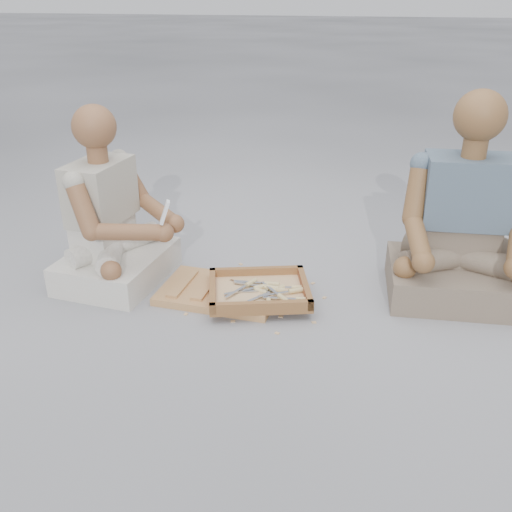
% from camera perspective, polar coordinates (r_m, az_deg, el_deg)
% --- Properties ---
extents(ground, '(60.00, 60.00, 0.00)m').
position_cam_1_polar(ground, '(2.49, -0.60, -7.63)').
color(ground, '#A2A2A7').
rests_on(ground, ground).
extents(carved_panel, '(0.58, 0.41, 0.04)m').
position_cam_1_polar(carved_panel, '(2.77, -3.67, -3.61)').
color(carved_panel, '#AB7D42').
rests_on(carved_panel, ground).
extents(tool_tray, '(0.55, 0.49, 0.06)m').
position_cam_1_polar(tool_tray, '(2.68, 0.30, -3.56)').
color(tool_tray, brown).
rests_on(tool_tray, carved_panel).
extents(chisel_0, '(0.11, 0.21, 0.02)m').
position_cam_1_polar(chisel_0, '(2.72, -0.79, -2.83)').
color(chisel_0, silver).
rests_on(chisel_0, tool_tray).
extents(chisel_1, '(0.22, 0.06, 0.02)m').
position_cam_1_polar(chisel_1, '(2.72, 3.85, -3.16)').
color(chisel_1, silver).
rests_on(chisel_1, tool_tray).
extents(chisel_2, '(0.15, 0.19, 0.02)m').
position_cam_1_polar(chisel_2, '(2.68, 1.87, -3.43)').
color(chisel_2, silver).
rests_on(chisel_2, tool_tray).
extents(chisel_3, '(0.22, 0.08, 0.02)m').
position_cam_1_polar(chisel_3, '(2.68, 1.67, -3.45)').
color(chisel_3, silver).
rests_on(chisel_3, tool_tray).
extents(chisel_4, '(0.16, 0.17, 0.02)m').
position_cam_1_polar(chisel_4, '(2.61, 2.49, -4.06)').
color(chisel_4, silver).
rests_on(chisel_4, tool_tray).
extents(chisel_5, '(0.19, 0.14, 0.02)m').
position_cam_1_polar(chisel_5, '(2.70, 0.07, -3.19)').
color(chisel_5, silver).
rests_on(chisel_5, tool_tray).
extents(chisel_6, '(0.22, 0.03, 0.02)m').
position_cam_1_polar(chisel_6, '(2.73, 1.15, -2.76)').
color(chisel_6, silver).
rests_on(chisel_6, tool_tray).
extents(chisel_7, '(0.22, 0.04, 0.02)m').
position_cam_1_polar(chisel_7, '(2.60, 4.30, -4.33)').
color(chisel_7, silver).
rests_on(chisel_7, tool_tray).
extents(chisel_8, '(0.22, 0.04, 0.02)m').
position_cam_1_polar(chisel_8, '(2.70, 1.13, -3.10)').
color(chisel_8, silver).
rests_on(chisel_8, tool_tray).
extents(chisel_9, '(0.20, 0.13, 0.02)m').
position_cam_1_polar(chisel_9, '(2.66, 3.57, -3.52)').
color(chisel_9, silver).
rests_on(chisel_9, tool_tray).
extents(chisel_10, '(0.08, 0.22, 0.02)m').
position_cam_1_polar(chisel_10, '(2.60, 1.27, -4.50)').
color(chisel_10, silver).
rests_on(chisel_10, tool_tray).
extents(chisel_11, '(0.21, 0.11, 0.02)m').
position_cam_1_polar(chisel_11, '(2.69, 0.09, -3.39)').
color(chisel_11, silver).
rests_on(chisel_11, tool_tray).
extents(wood_chip_0, '(0.02, 0.02, 0.00)m').
position_cam_1_polar(wood_chip_0, '(2.48, 2.13, -7.72)').
color(wood_chip_0, '#DBAF81').
rests_on(wood_chip_0, ground).
extents(wood_chip_1, '(0.02, 0.02, 0.00)m').
position_cam_1_polar(wood_chip_1, '(2.90, 1.99, -2.47)').
color(wood_chip_1, '#DBAF81').
rests_on(wood_chip_1, ground).
extents(wood_chip_2, '(0.02, 0.02, 0.00)m').
position_cam_1_polar(wood_chip_2, '(3.07, -1.54, -0.82)').
color(wood_chip_2, '#DBAF81').
rests_on(wood_chip_2, ground).
extents(wood_chip_3, '(0.02, 0.02, 0.00)m').
position_cam_1_polar(wood_chip_3, '(2.56, -2.31, -6.56)').
color(wood_chip_3, '#DBAF81').
rests_on(wood_chip_3, ground).
extents(wood_chip_4, '(0.02, 0.02, 0.00)m').
position_cam_1_polar(wood_chip_4, '(2.68, -5.63, -5.11)').
color(wood_chip_4, '#DBAF81').
rests_on(wood_chip_4, ground).
extents(wood_chip_5, '(0.02, 0.02, 0.00)m').
position_cam_1_polar(wood_chip_5, '(2.57, 5.82, -6.62)').
color(wood_chip_5, '#DBAF81').
rests_on(wood_chip_5, ground).
extents(wood_chip_6, '(0.02, 0.02, 0.00)m').
position_cam_1_polar(wood_chip_6, '(2.74, -2.64, -4.27)').
color(wood_chip_6, '#DBAF81').
rests_on(wood_chip_6, ground).
extents(wood_chip_7, '(0.02, 0.02, 0.00)m').
position_cam_1_polar(wood_chip_7, '(2.60, -2.71, -6.05)').
color(wood_chip_7, '#DBAF81').
rests_on(wood_chip_7, ground).
extents(wood_chip_8, '(0.02, 0.02, 0.00)m').
position_cam_1_polar(wood_chip_8, '(2.95, 0.36, -1.98)').
color(wood_chip_8, '#DBAF81').
rests_on(wood_chip_8, ground).
extents(wood_chip_9, '(0.02, 0.02, 0.00)m').
position_cam_1_polar(wood_chip_9, '(2.75, 5.44, -4.25)').
color(wood_chip_9, '#DBAF81').
rests_on(wood_chip_9, ground).
extents(wood_chip_10, '(0.02, 0.02, 0.00)m').
position_cam_1_polar(wood_chip_10, '(2.79, -2.54, -3.72)').
color(wood_chip_10, '#DBAF81').
rests_on(wood_chip_10, ground).
extents(wood_chip_11, '(0.02, 0.02, 0.00)m').
position_cam_1_polar(wood_chip_11, '(2.89, 5.71, -2.72)').
color(wood_chip_11, '#DBAF81').
rests_on(wood_chip_11, ground).
extents(wood_chip_12, '(0.02, 0.02, 0.00)m').
position_cam_1_polar(wood_chip_12, '(2.76, 6.85, -4.16)').
color(wood_chip_12, '#DBAF81').
rests_on(wood_chip_12, ground).
extents(wood_chip_13, '(0.02, 0.02, 0.00)m').
position_cam_1_polar(wood_chip_13, '(3.01, 2.04, -1.37)').
color(wood_chip_13, '#DBAF81').
rests_on(wood_chip_13, ground).
extents(wood_chip_14, '(0.02, 0.02, 0.00)m').
position_cam_1_polar(wood_chip_14, '(2.60, 2.50, -6.08)').
color(wood_chip_14, '#DBAF81').
rests_on(wood_chip_14, ground).
extents(wood_chip_15, '(0.02, 0.02, 0.00)m').
position_cam_1_polar(wood_chip_15, '(2.63, -7.02, -5.78)').
color(wood_chip_15, '#DBAF81').
rests_on(wood_chip_15, ground).
extents(craftsman, '(0.61, 0.61, 0.88)m').
position_cam_1_polar(craftsman, '(2.89, -14.21, 3.09)').
color(craftsman, silver).
rests_on(craftsman, ground).
extents(companion, '(0.65, 0.54, 0.97)m').
position_cam_1_polar(companion, '(2.81, 19.91, 2.19)').
color(companion, '#736052').
rests_on(companion, ground).
extents(mobile_phone, '(0.07, 0.06, 0.11)m').
position_cam_1_polar(mobile_phone, '(2.64, -9.11, 4.35)').
color(mobile_phone, white).
rests_on(mobile_phone, craftsman).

